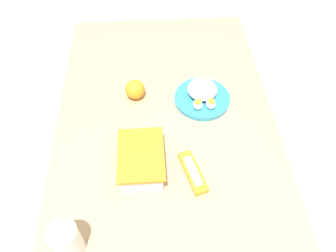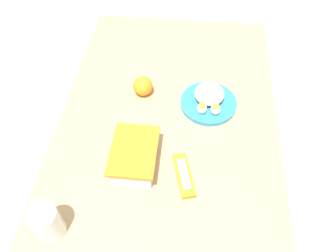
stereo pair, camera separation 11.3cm
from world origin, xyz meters
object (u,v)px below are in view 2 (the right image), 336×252
(food_container, at_px, (135,157))
(rice_plate, at_px, (209,99))
(orange_fruit, at_px, (143,86))
(drinking_glass, at_px, (47,223))
(candy_bar, at_px, (184,175))

(food_container, distance_m, rice_plate, 0.37)
(orange_fruit, height_order, rice_plate, orange_fruit)
(food_container, relative_size, drinking_glass, 1.70)
(candy_bar, relative_size, drinking_glass, 1.39)
(orange_fruit, distance_m, drinking_glass, 0.59)
(orange_fruit, xyz_separation_m, rice_plate, (-0.03, -0.25, -0.01))
(orange_fruit, relative_size, drinking_glass, 0.64)
(rice_plate, height_order, drinking_glass, drinking_glass)
(food_container, relative_size, orange_fruit, 2.66)
(food_container, distance_m, candy_bar, 0.17)
(drinking_glass, bearing_deg, orange_fruit, -17.72)
(candy_bar, distance_m, drinking_glass, 0.42)
(rice_plate, relative_size, candy_bar, 1.30)
(candy_bar, bearing_deg, food_container, 77.19)
(orange_fruit, bearing_deg, drinking_glass, 162.28)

